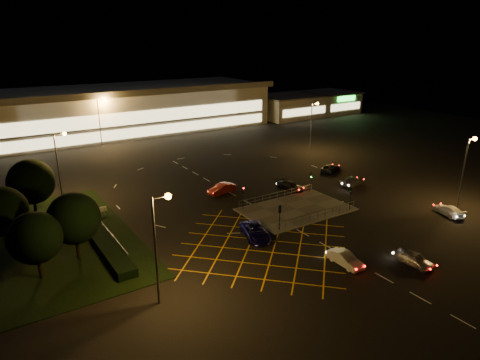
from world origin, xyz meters
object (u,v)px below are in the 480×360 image
signal_ne (311,178)px  car_queue_white (345,259)px  car_near_silver (414,259)px  car_left_blue (255,232)px  signal_se (351,194)px  car_far_dkgrey (290,186)px  signal_sw (280,213)px  car_east_grey (331,168)px  signal_nw (243,193)px  car_circ_red (222,189)px  car_approach_white (449,210)px  car_right_silver (353,181)px

signal_ne → car_queue_white: 21.45m
signal_ne → car_near_silver: (-5.42, -21.95, -1.67)m
car_queue_white → car_left_blue: size_ratio=0.75×
signal_se → car_far_dkgrey: size_ratio=0.70×
signal_sw → car_east_grey: 26.43m
signal_nw → car_far_dkgrey: size_ratio=0.70×
signal_ne → car_circ_red: bearing=148.1°
car_approach_white → car_right_silver: bearing=-67.6°
car_left_blue → car_far_dkgrey: (13.83, 10.63, -0.11)m
car_right_silver → signal_se: bearing=121.4°
car_left_blue → car_east_grey: (25.76, 14.12, -0.12)m
car_east_grey → car_left_blue: bearing=97.0°
car_left_blue → car_queue_white: bearing=-51.7°
signal_nw → car_left_blue: signal_nw is taller
signal_ne → signal_nw: bearing=180.0°
car_circ_red → car_queue_white: bearing=-9.7°
signal_sw → signal_se: bearing=-180.0°
signal_sw → signal_se: (12.00, 0.00, 0.00)m
car_approach_white → car_near_silver: bearing=36.8°
signal_sw → car_near_silver: size_ratio=0.77×
car_near_silver → car_right_silver: 24.79m
car_near_silver → car_approach_white: 16.18m
car_near_silver → car_far_dkgrey: (3.75, 24.63, -0.04)m
car_near_silver → car_far_dkgrey: size_ratio=0.90×
car_circ_red → car_east_grey: car_circ_red is taller
signal_sw → car_approach_white: signal_sw is taller
signal_sw → car_approach_white: (21.69, -8.19, -1.72)m
signal_nw → car_east_grey: bearing=15.5°
car_left_blue → car_right_silver: 24.47m
signal_se → car_queue_white: bearing=41.7°
car_queue_white → car_right_silver: (19.36, 17.01, 0.06)m
car_circ_red → signal_se: bearing=27.5°
signal_ne → car_far_dkgrey: bearing=121.9°
car_queue_white → car_far_dkgrey: 22.94m
car_right_silver → signal_ne: bearing=72.8°
signal_ne → car_queue_white: signal_ne is taller
signal_sw → car_far_dkgrey: (10.33, 10.66, -1.71)m
signal_ne → car_near_silver: signal_ne is taller
signal_nw → car_queue_white: 18.20m
car_circ_red → car_near_silver: bearing=2.0°
signal_nw → car_far_dkgrey: signal_nw is taller
signal_se → signal_nw: same height
signal_ne → car_right_silver: bearing=-7.8°
car_queue_white → signal_sw: bearing=94.7°
car_queue_white → car_approach_white: car_queue_white is taller
signal_se → car_left_blue: signal_se is taller
car_left_blue → car_circ_red: (4.31, 14.93, -0.02)m
car_far_dkgrey → car_approach_white: size_ratio=1.01×
signal_nw → car_approach_white: signal_nw is taller
car_right_silver → car_approach_white: bearing=177.1°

